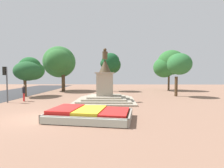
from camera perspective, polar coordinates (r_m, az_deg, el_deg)
ground_plane at (r=12.02m, az=-22.65°, el=-10.05°), size 73.79×73.79×0.00m
flower_planter at (r=10.68m, az=-7.62°, el=-9.84°), size 5.27×3.66×0.68m
statue_monument at (r=17.46m, az=-2.30°, el=-2.41°), size 5.84×5.84×5.29m
traffic_light_mid_block at (r=19.41m, az=-31.39°, el=1.83°), size 0.41×0.28×3.43m
pedestrian_near_planter at (r=19.55m, az=-26.86°, el=-2.28°), size 0.42×0.45×1.67m
park_tree_far_left at (r=29.71m, az=-16.84°, el=6.97°), size 5.18×6.59×7.30m
park_tree_behind_statue at (r=30.72m, az=17.60°, el=5.83°), size 5.16×4.79×6.72m
park_tree_far_right at (r=28.10m, az=-0.55°, el=6.64°), size 3.28×3.31×6.09m
park_tree_street_side at (r=22.47m, az=21.01°, el=6.27°), size 2.87×2.85×5.23m
park_tree_mid_canopy at (r=23.77m, az=-25.25°, el=4.19°), size 3.09×4.16×4.86m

